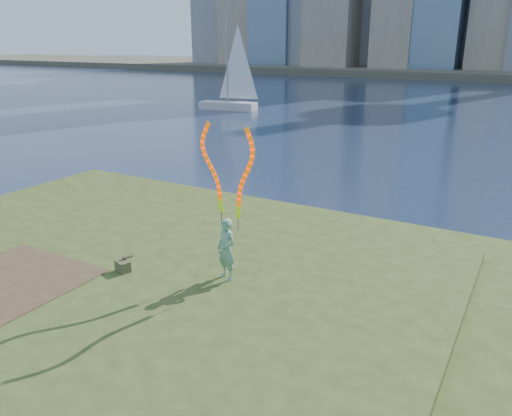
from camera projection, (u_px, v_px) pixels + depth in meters
The scene contains 7 objects.
ground at pixel (177, 278), 13.21m from camera, with size 320.00×320.00×0.00m, color #1B2944.
grassy_knoll at pixel (112, 305), 11.22m from camera, with size 20.00×18.00×0.80m.
dirt_patch at pixel (11, 280), 11.36m from camera, with size 3.20×3.00×0.02m, color #47331E.
far_shore at pixel (503, 71), 91.10m from camera, with size 320.00×40.00×1.20m, color #464234.
woman_with_ribbons at pixel (227, 219), 11.00m from camera, with size 1.88×0.65×3.85m.
canvas_bag at pixel (123, 265), 11.78m from camera, with size 0.42×0.47×0.34m.
sailboat at pixel (231, 94), 44.92m from camera, with size 5.59×2.48×8.38m.
Camera 1 is at (7.76, -9.29, 5.99)m, focal length 35.00 mm.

